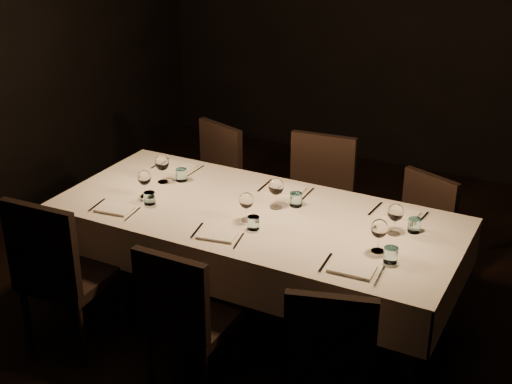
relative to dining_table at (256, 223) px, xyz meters
The scene contains 14 objects.
room 0.81m from the dining_table, ahead, with size 5.01×6.01×3.01m.
dining_table is the anchor object (origin of this frame).
chair_near_left 1.21m from the dining_table, 136.73° to the right, with size 0.51×0.51×1.02m.
place_setting_near_left 0.78m from the dining_table, 163.62° to the right, with size 0.34×0.40×0.18m.
chair_near_center 0.84m from the dining_table, 90.76° to the right, with size 0.44×0.44×0.92m.
place_setting_near_center 0.26m from the dining_table, 89.15° to the right, with size 0.34×0.40×0.18m.
chair_near_right 1.15m from the dining_table, 43.44° to the right, with size 0.54×0.54×0.91m.
place_setting_near_right 0.87m from the dining_table, 14.65° to the right, with size 0.36×0.42×0.20m.
chair_far_left 1.17m from the dining_table, 135.19° to the left, with size 0.56×0.56×0.93m.
place_setting_far_left 0.81m from the dining_table, 164.17° to the left, with size 0.35×0.42×0.20m.
chair_far_center 0.82m from the dining_table, 84.65° to the left, with size 0.52×0.52×0.99m.
place_setting_far_center 0.28m from the dining_table, 68.68° to the left, with size 0.36×0.42×0.20m.
chair_far_right 1.14m from the dining_table, 41.93° to the left, with size 0.54×0.54×0.86m.
place_setting_far_right 0.89m from the dining_table, 14.38° to the left, with size 0.35×0.41×0.19m.
Camera 1 is at (1.83, -3.50, 2.70)m, focal length 50.00 mm.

